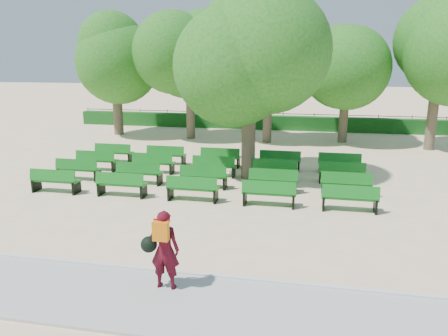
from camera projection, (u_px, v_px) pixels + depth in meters
name	position (u px, v px, depth m)	size (l,w,h in m)	color
ground	(227.00, 191.00, 15.48)	(120.00, 120.00, 0.00)	beige
paving	(154.00, 301.00, 8.44)	(30.00, 2.20, 0.06)	#ADACA8
curb	(172.00, 272.00, 9.53)	(30.00, 0.12, 0.10)	silver
hedge	(267.00, 122.00, 28.67)	(26.00, 0.70, 0.90)	#144F17
fence	(268.00, 128.00, 29.16)	(26.00, 0.10, 1.02)	black
tree_line	(260.00, 140.00, 24.98)	(21.80, 6.80, 7.04)	#286E1D
bench_array	(209.00, 179.00, 16.67)	(1.73, 0.63, 1.07)	#136D1B
tree_among	(249.00, 64.00, 16.10)	(4.74, 4.74, 6.54)	brown
person	(163.00, 248.00, 8.69)	(0.77, 0.46, 1.65)	#460A15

